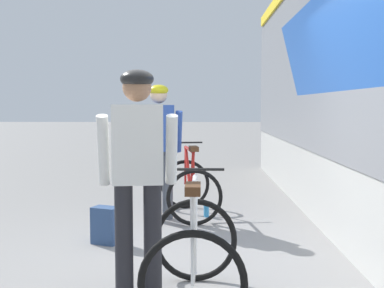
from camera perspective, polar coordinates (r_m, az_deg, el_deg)
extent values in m
plane|color=gray|center=(4.64, -0.54, -14.20)|extent=(80.00, 80.00, 0.00)
cube|color=#2356B2|center=(5.46, 16.06, 7.61)|extent=(0.46, 3.82, 1.66)
cube|color=black|center=(4.18, 21.14, 14.70)|extent=(0.04, 1.10, 0.80)
cylinder|color=#232328|center=(3.82, -8.02, -11.32)|extent=(0.14, 0.14, 0.90)
cylinder|color=#232328|center=(3.82, -4.65, -11.30)|extent=(0.14, 0.14, 0.90)
cube|color=white|center=(3.68, -6.44, -0.01)|extent=(0.41, 0.28, 0.60)
cylinder|color=white|center=(3.74, -10.41, -0.76)|extent=(0.12, 0.27, 0.56)
cylinder|color=white|center=(3.73, -2.43, -0.70)|extent=(0.12, 0.27, 0.56)
sphere|color=#9E7051|center=(3.67, -6.50, 6.69)|extent=(0.22, 0.22, 0.22)
ellipsoid|color=black|center=(3.68, -6.51, 7.63)|extent=(0.28, 0.30, 0.14)
cylinder|color=#4C515B|center=(6.37, -4.88, -4.89)|extent=(0.14, 0.14, 0.90)
cylinder|color=#4C515B|center=(6.38, -2.90, -4.86)|extent=(0.14, 0.14, 0.90)
cube|color=#2D4C9E|center=(6.29, -3.93, 1.88)|extent=(0.41, 0.29, 0.60)
cylinder|color=#2D4C9E|center=(6.32, -6.30, 1.42)|extent=(0.13, 0.27, 0.56)
cylinder|color=#2D4C9E|center=(6.36, -1.61, 1.46)|extent=(0.13, 0.27, 0.56)
sphere|color=beige|center=(6.29, -3.95, 5.80)|extent=(0.22, 0.22, 0.22)
ellipsoid|color=yellow|center=(6.29, -3.95, 6.35)|extent=(0.29, 0.31, 0.14)
torus|color=black|center=(4.17, 0.39, -11.26)|extent=(0.71, 0.05, 0.71)
torus|color=black|center=(3.20, 0.07, -16.23)|extent=(0.71, 0.05, 0.71)
cylinder|color=white|center=(3.76, 0.30, -9.09)|extent=(0.05, 0.64, 0.63)
cylinder|color=white|center=(3.59, 0.27, -4.85)|extent=(0.04, 0.85, 0.04)
cylinder|color=white|center=(3.35, 0.16, -10.81)|extent=(0.04, 0.27, 0.62)
cylinder|color=white|center=(3.38, 0.14, -15.58)|extent=(0.03, 0.36, 0.08)
cylinder|color=white|center=(3.17, 0.09, -11.19)|extent=(0.02, 0.14, 0.56)
cylinder|color=white|center=(4.08, 0.39, -7.63)|extent=(0.03, 0.08, 0.55)
cylinder|color=black|center=(4.00, 0.38, -3.01)|extent=(0.48, 0.03, 0.02)
cube|color=#4C2D19|center=(3.13, 0.10, -5.31)|extent=(0.10, 0.24, 0.06)
torus|color=black|center=(7.02, -0.80, -4.77)|extent=(0.71, 0.15, 0.71)
torus|color=black|center=(6.03, 0.31, -6.32)|extent=(0.71, 0.15, 0.71)
cylinder|color=red|center=(6.64, -0.45, -3.15)|extent=(0.14, 0.64, 0.63)
cylinder|color=red|center=(6.49, -0.33, -0.64)|extent=(0.16, 0.85, 0.04)
cylinder|color=red|center=(6.22, 0.02, -3.67)|extent=(0.08, 0.28, 0.62)
cylinder|color=red|center=(6.21, 0.09, -6.26)|extent=(0.08, 0.36, 0.08)
cylinder|color=red|center=(6.04, 0.24, -3.65)|extent=(0.04, 0.15, 0.56)
cylinder|color=red|center=(6.96, -0.78, -2.57)|extent=(0.04, 0.09, 0.55)
cylinder|color=black|center=(6.90, -0.76, 0.17)|extent=(0.48, 0.09, 0.02)
cube|color=#4C2D19|center=(6.03, 0.20, -0.56)|extent=(0.13, 0.25, 0.06)
cube|color=navy|center=(5.38, -10.14, -9.42)|extent=(0.33, 0.27, 0.40)
cylinder|color=#338CCC|center=(6.55, 1.70, -7.73)|extent=(0.07, 0.07, 0.20)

